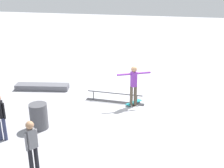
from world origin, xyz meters
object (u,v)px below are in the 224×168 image
Objects in this scene: bystander_grey_shirt at (32,145)px; skater_main at (134,83)px; bystander_black_shirt at (0,115)px; trash_bin at (39,116)px; skate_ledge at (42,87)px; skateboard_main at (134,102)px; grind_rail at (115,98)px.

skater_main is at bearing -165.59° from bystander_grey_shirt.
bystander_black_shirt is 1.34m from trash_bin.
trash_bin is at bearing -120.07° from bystander_grey_shirt.
skateboard_main is at bearing 171.56° from skate_ledge.
trash_bin is at bearing 167.67° from skateboard_main.
skateboard_main is 0.48× the size of bystander_black_shirt.
skate_ledge is at bearing -119.38° from bystander_grey_shirt.
bystander_grey_shirt is at bearing 79.17° from grind_rail.
bystander_black_shirt is 1.02× the size of bystander_grey_shirt.
bystander_grey_shirt is 1.71× the size of trash_bin.
grind_rail is at bearing 38.78° from bystander_black_shirt.
skateboard_main is at bearing -164.89° from bystander_grey_shirt.
skateboard_main is at bearing 31.39° from bystander_black_shirt.
bystander_grey_shirt is at bearing 113.80° from trash_bin.
skater_main is at bearing -138.84° from trash_bin.
grind_rail is at bearing 170.18° from skate_ledge.
bystander_black_shirt is (-0.78, 4.36, 0.77)m from skate_ledge.
bystander_grey_shirt is (1.09, 5.00, 0.70)m from grind_rail.
skater_main is 1.07× the size of bystander_black_shirt.
skater_main is 3.89m from trash_bin.
bystander_black_shirt is at bearing 100.16° from skate_ledge.
trash_bin reaches higher than skateboard_main.
skater_main is 1.09× the size of bystander_grey_shirt.
trash_bin is (2.90, 2.72, 0.38)m from skateboard_main.
skateboard_main is (-0.00, -0.18, -0.92)m from skater_main.
bystander_black_shirt is (2.87, 3.73, 0.72)m from grind_rail.
skateboard_main is at bearing 62.16° from skater_main.
skateboard_main is 5.38m from bystander_grey_shirt.
bystander_grey_shirt is 2.50m from trash_bin.
skater_main is 0.94m from skateboard_main.
trash_bin is (-0.79, -0.98, -0.45)m from bystander_black_shirt.
skater_main is at bearing -145.98° from skateboard_main.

